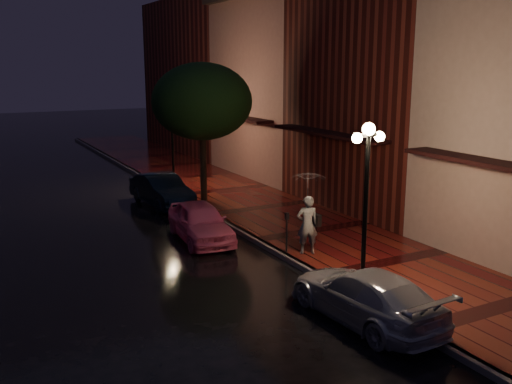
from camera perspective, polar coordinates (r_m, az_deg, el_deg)
ground at (r=19.08m, az=0.25°, el=-5.19°), size 120.00×120.00×0.00m
sidewalk at (r=20.19m, az=5.89°, el=-4.03°), size 4.50×60.00×0.15m
curb at (r=19.06m, az=0.26°, el=-4.97°), size 0.25×60.00×0.15m
storefront_mid at (r=23.84m, az=13.12°, el=11.51°), size 5.00×8.00×11.00m
storefront_far at (r=30.35m, az=2.90°, el=10.11°), size 5.00×8.00×9.00m
storefront_extra at (r=39.23m, az=-4.82°, el=11.39°), size 5.00×12.00×10.00m
streetlamp_near at (r=14.57m, az=10.93°, el=-0.47°), size 0.96×0.36×4.31m
streetlamp_far at (r=26.74m, az=-8.37°, el=5.56°), size 0.96×0.36×4.31m
street_tree at (r=23.88m, az=-5.39°, el=8.76°), size 4.16×4.16×5.80m
pink_car at (r=19.36m, az=-5.58°, el=-2.97°), size 1.92×3.97×1.31m
navy_car at (r=24.32m, az=-9.41°, el=0.19°), size 1.72×4.14×1.33m
silver_car at (r=13.65m, az=10.88°, el=-10.13°), size 1.93×4.34×1.24m
woman_with_umbrella at (r=17.31m, az=5.22°, el=-0.81°), size 1.06×1.08×2.55m
parking_meter at (r=17.61m, az=3.09°, el=-3.65°), size 0.12×0.10×1.25m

